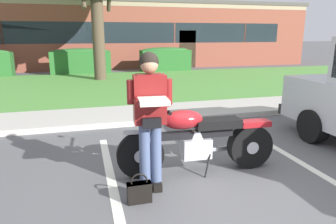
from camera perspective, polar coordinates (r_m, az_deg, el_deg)
name	(u,v)px	position (r m, az deg, el deg)	size (l,w,h in m)	color
ground_plane	(233,191)	(4.11, 11.70, -13.83)	(140.00, 140.00, 0.00)	#565659
curb_strip	(165,120)	(6.90, -0.58, -1.47)	(60.00, 0.20, 0.12)	#B7B2A8
concrete_walk	(156,112)	(7.70, -2.25, 0.01)	(60.00, 1.50, 0.08)	#B7B2A8
grass_lawn	(128,85)	(12.09, -7.37, 4.97)	(60.00, 7.60, 0.06)	#518E3D
stall_stripe_0	(115,199)	(3.91, -9.59, -15.26)	(0.12, 4.40, 0.01)	silver
stall_stripe_1	(315,171)	(5.01, 25.17, -9.66)	(0.12, 4.40, 0.01)	silver
motorcycle	(204,139)	(4.41, 6.48, -4.88)	(2.24, 0.82, 1.18)	black
rider_person	(150,112)	(3.72, -3.28, 0.09)	(0.53, 0.60, 1.70)	black
handbag	(139,191)	(3.74, -5.23, -14.04)	(0.28, 0.13, 0.36)	black
hedge_center_left	(81,61)	(15.92, -15.58, 8.98)	(2.80, 0.90, 1.24)	#286028
hedge_center_right	(165,59)	(16.51, -0.49, 9.64)	(2.56, 0.90, 1.24)	#286028
brick_building	(91,34)	(21.78, -13.86, 13.57)	(26.22, 8.93, 3.78)	brown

